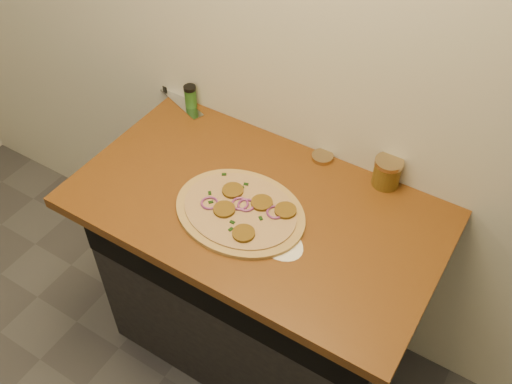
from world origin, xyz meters
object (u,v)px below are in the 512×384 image
Objects in this scene: salsa_jar at (387,172)px; pizza at (241,211)px; chefs_knife at (170,91)px; spice_shaker at (191,97)px.

pizza is at bearing -132.52° from salsa_jar.
spice_shaker is at bearing -13.52° from chefs_knife.
salsa_jar is 0.80m from spice_shaker.
pizza is 0.59m from spice_shaker.
pizza is 4.77× the size of spice_shaker.
salsa_jar is 1.09× the size of spice_shaker.
spice_shaker is at bearing 180.00° from salsa_jar.
pizza is at bearing -38.29° from spice_shaker.
salsa_jar reaches higher than chefs_knife.
spice_shaker reaches higher than pizza.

